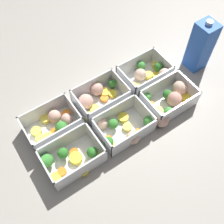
# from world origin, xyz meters

# --- Properties ---
(ground_plane) EXTENTS (4.00, 4.00, 0.00)m
(ground_plane) POSITION_xyz_m (0.00, 0.00, 0.00)
(ground_plane) COLOR gray
(container_near_left) EXTENTS (0.18, 0.14, 0.07)m
(container_near_left) POSITION_xyz_m (-0.20, -0.06, 0.03)
(container_near_left) COLOR white
(container_near_left) RESTS_ON ground_plane
(container_near_center) EXTENTS (0.18, 0.13, 0.07)m
(container_near_center) POSITION_xyz_m (0.01, -0.07, 0.02)
(container_near_center) COLOR white
(container_near_center) RESTS_ON ground_plane
(container_near_right) EXTENTS (0.17, 0.12, 0.07)m
(container_near_right) POSITION_xyz_m (0.18, -0.07, 0.02)
(container_near_right) COLOR white
(container_near_right) RESTS_ON ground_plane
(container_far_left) EXTENTS (0.20, 0.15, 0.07)m
(container_far_left) POSITION_xyz_m (-0.18, 0.07, 0.03)
(container_far_left) COLOR white
(container_far_left) RESTS_ON ground_plane
(container_far_center) EXTENTS (0.18, 0.15, 0.07)m
(container_far_center) POSITION_xyz_m (0.00, 0.07, 0.02)
(container_far_center) COLOR white
(container_far_center) RESTS_ON ground_plane
(container_far_right) EXTENTS (0.17, 0.13, 0.07)m
(container_far_right) POSITION_xyz_m (0.19, 0.06, 0.02)
(container_far_right) COLOR white
(container_far_right) RESTS_ON ground_plane
(juice_carton) EXTENTS (0.07, 0.07, 0.20)m
(juice_carton) POSITION_xyz_m (-0.39, -0.02, 0.10)
(juice_carton) COLOR blue
(juice_carton) RESTS_ON ground_plane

